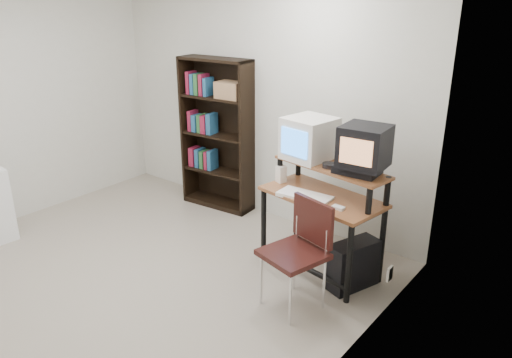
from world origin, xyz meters
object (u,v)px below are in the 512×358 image
Objects in this scene: crt_monitor at (309,138)px; pc_tower at (353,265)px; bookshelf at (218,132)px; computer_desk at (323,201)px; school_chair at (301,243)px; crt_tv at (365,146)px.

crt_monitor is 1.02× the size of pc_tower.
bookshelf is at bearing -177.09° from pc_tower.
bookshelf reaches higher than computer_desk.
bookshelf is at bearing 174.16° from crt_monitor.
crt_monitor is 1.53m from bookshelf.
crt_monitor is (-0.27, 0.16, 0.49)m from computer_desk.
crt_monitor is at bearing 133.81° from school_chair.
crt_monitor is 1.17m from pc_tower.
bookshelf reaches higher than school_chair.
crt_tv reaches higher than school_chair.
school_chair is at bearing -51.96° from crt_monitor.
school_chair is at bearing -66.52° from computer_desk.
school_chair reaches higher than pc_tower.
school_chair is 0.51× the size of bookshelf.
computer_desk is 1.82m from bookshelf.
crt_tv is at bearing 88.81° from school_chair.
crt_monitor is 0.52× the size of school_chair.
bookshelf is at bearing 171.80° from computer_desk.
pc_tower is at bearing -21.54° from bookshelf.
pc_tower is 0.26× the size of bookshelf.
computer_desk is 0.60m from pc_tower.
crt_tv is 0.94m from school_chair.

